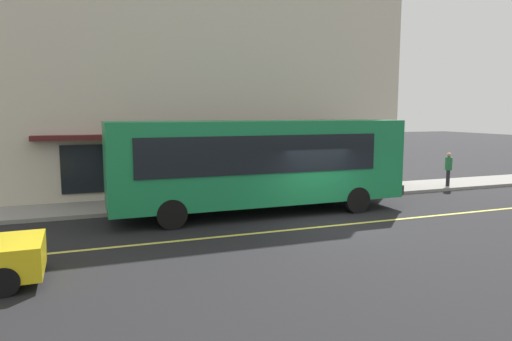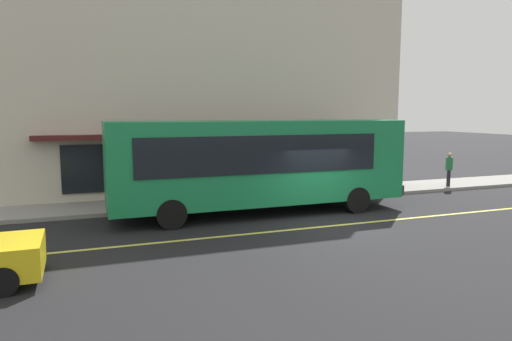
% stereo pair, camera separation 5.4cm
% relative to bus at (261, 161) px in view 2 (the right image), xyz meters
% --- Properties ---
extents(ground, '(120.00, 120.00, 0.00)m').
position_rel_bus_xyz_m(ground, '(1.69, -2.59, -1.99)').
color(ground, black).
extents(sidewalk, '(80.00, 2.63, 0.15)m').
position_rel_bus_xyz_m(sidewalk, '(1.69, 2.75, -1.91)').
color(sidewalk, gray).
rests_on(sidewalk, ground).
extents(lane_centre_stripe, '(36.00, 0.16, 0.01)m').
position_rel_bus_xyz_m(lane_centre_stripe, '(1.69, -2.59, -1.98)').
color(lane_centre_stripe, '#D8D14C').
rests_on(lane_centre_stripe, ground).
extents(storefront_building, '(20.34, 12.27, 12.68)m').
position_rel_bus_xyz_m(storefront_building, '(-0.98, 9.89, 4.35)').
color(storefront_building, beige).
rests_on(storefront_building, ground).
extents(bus, '(11.13, 2.61, 3.50)m').
position_rel_bus_xyz_m(bus, '(0.00, 0.00, 0.00)').
color(bus, '#197F47').
rests_on(bus, ground).
extents(traffic_light, '(0.30, 0.52, 3.20)m').
position_rel_bus_xyz_m(traffic_light, '(-3.49, 1.96, 0.55)').
color(traffic_light, '#2D2D33').
rests_on(traffic_light, sidewalk).
extents(pedestrian_waiting, '(0.34, 0.34, 1.67)m').
position_rel_bus_xyz_m(pedestrian_waiting, '(10.79, 1.99, -0.84)').
color(pedestrian_waiting, black).
rests_on(pedestrian_waiting, sidewalk).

